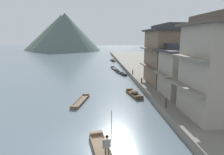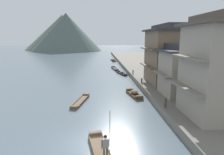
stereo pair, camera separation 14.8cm
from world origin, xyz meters
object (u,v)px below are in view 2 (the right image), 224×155
at_px(mooring_post_dock_mid, 142,81).
at_px(boatman_person, 106,144).
at_px(house_waterfront_second, 181,70).
at_px(mooring_post_dock_far, 133,72).
at_px(boat_midriver_drifting, 115,69).
at_px(boat_moored_nearest, 113,60).
at_px(boat_moored_far, 122,73).
at_px(house_waterfront_tall, 168,55).
at_px(boat_moored_second, 80,101).
at_px(mooring_post_dock_near, 166,103).
at_px(house_waterfront_nearest, 216,68).
at_px(boat_moored_third, 134,94).
at_px(boat_foreground_poled, 101,152).

bearing_deg(mooring_post_dock_mid, boatman_person, -108.62).
height_order(house_waterfront_second, mooring_post_dock_far, house_waterfront_second).
height_order(boat_midriver_drifting, house_waterfront_second, house_waterfront_second).
bearing_deg(boat_moored_nearest, mooring_post_dock_mid, -87.39).
xyz_separation_m(boat_moored_far, house_waterfront_second, (4.88, -18.52, 3.63)).
height_order(boat_moored_nearest, house_waterfront_tall, house_waterfront_tall).
bearing_deg(boat_moored_far, house_waterfront_tall, -64.85).
distance_m(boat_moored_second, mooring_post_dock_near, 10.04).
bearing_deg(house_waterfront_tall, house_waterfront_second, -96.39).
xyz_separation_m(boat_midriver_drifting, house_waterfront_nearest, (5.88, -31.86, 5.01)).
xyz_separation_m(boat_moored_third, mooring_post_dock_near, (1.85, -6.92, 1.03)).
relative_size(boat_moored_far, house_waterfront_nearest, 0.52).
height_order(boatman_person, boat_midriver_drifting, boatman_person).
xyz_separation_m(house_waterfront_nearest, house_waterfront_tall, (0.65, 13.17, -0.02)).
height_order(boat_foreground_poled, house_waterfront_nearest, house_waterfront_nearest).
height_order(house_waterfront_nearest, mooring_post_dock_mid, house_waterfront_nearest).
distance_m(boat_foreground_poled, mooring_post_dock_near, 9.01).
bearing_deg(mooring_post_dock_mid, house_waterfront_tall, 0.68).
relative_size(boat_moored_second, house_waterfront_second, 0.84).
relative_size(boatman_person, mooring_post_dock_far, 3.97).
height_order(boatman_person, mooring_post_dock_far, boatman_person).
relative_size(house_waterfront_second, mooring_post_dock_near, 6.23).
distance_m(boatman_person, boat_midriver_drifting, 37.27).
bearing_deg(boat_midriver_drifting, house_waterfront_nearest, -79.54).
bearing_deg(boat_foreground_poled, boat_moored_nearest, 84.86).
bearing_deg(boat_midriver_drifting, boat_moored_far, -82.16).
height_order(boat_foreground_poled, mooring_post_dock_far, mooring_post_dock_far).
distance_m(mooring_post_dock_mid, mooring_post_dock_far, 7.73).
xyz_separation_m(boatman_person, mooring_post_dock_near, (6.18, 7.54, -0.20)).
height_order(boat_foreground_poled, boat_moored_third, boat_moored_third).
bearing_deg(boat_foreground_poled, boat_moored_third, 70.65).
bearing_deg(house_waterfront_tall, boat_moored_far, 115.15).
bearing_deg(boatman_person, boat_midriver_drifting, 84.46).
distance_m(boat_foreground_poled, mooring_post_dock_far, 25.56).
bearing_deg(boat_moored_nearest, boat_moored_second, -99.55).
relative_size(boat_moored_second, mooring_post_dock_near, 5.25).
bearing_deg(boat_moored_nearest, house_waterfront_tall, -81.21).
height_order(boat_foreground_poled, boat_moored_second, boat_foreground_poled).
distance_m(house_waterfront_second, mooring_post_dock_mid, 7.73).
relative_size(house_waterfront_second, mooring_post_dock_far, 8.02).
bearing_deg(boatman_person, boat_moored_second, 102.08).
relative_size(house_waterfront_second, house_waterfront_tall, 0.70).
height_order(house_waterfront_tall, mooring_post_dock_near, house_waterfront_tall).
bearing_deg(mooring_post_dock_near, boatman_person, -129.35).
bearing_deg(house_waterfront_nearest, mooring_post_dock_mid, 104.10).
distance_m(boat_foreground_poled, boat_moored_far, 29.37).
xyz_separation_m(boat_moored_second, house_waterfront_nearest, (12.09, -7.02, 5.02)).
distance_m(house_waterfront_nearest, mooring_post_dock_mid, 14.09).
xyz_separation_m(boat_foreground_poled, mooring_post_dock_far, (6.45, 24.71, 1.04)).
distance_m(boat_foreground_poled, house_waterfront_tall, 20.56).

